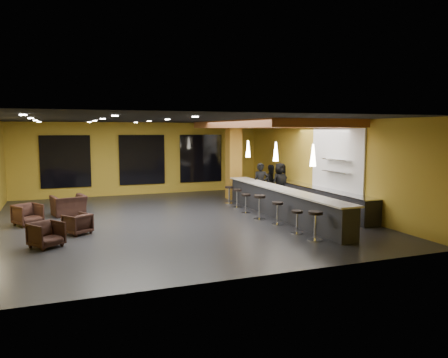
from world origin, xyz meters
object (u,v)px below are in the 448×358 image
object	(u,v)px
armchair_b	(77,224)
bar_stool_6	(229,193)
pendant_1	(276,152)
bar_stool_0	(315,222)
bar_stool_5	(237,196)
armchair_c	(28,215)
bar_stool_3	(260,204)
pendant_2	(248,149)
staff_a	(261,184)
bar_stool_1	(297,219)
column	(234,161)
armchair_a	(46,235)
pendant_0	(313,155)
prep_counter	(321,200)
bar_stool_2	(278,210)
armchair_d	(69,205)
staff_c	(280,183)
bar_counter	(282,204)
staff_b	(272,182)
bar_stool_4	(246,201)

from	to	relation	value
armchair_b	bar_stool_6	bearing A→B (deg)	174.09
pendant_1	armchair_b	xyz separation A→B (m)	(-6.99, -0.58, -2.03)
bar_stool_0	bar_stool_5	bearing A→B (deg)	90.44
armchair_c	bar_stool_3	bearing A→B (deg)	-45.59
pendant_2	staff_a	xyz separation A→B (m)	(0.50, -0.22, -1.47)
bar_stool_3	armchair_b	bearing A→B (deg)	-179.89
pendant_2	bar_stool_1	bearing A→B (deg)	-98.03
column	armchair_a	distance (m)	9.94
pendant_0	bar_stool_1	size ratio (longest dim) A/B	0.98
bar_stool_0	prep_counter	bearing A→B (deg)	54.61
bar_stool_0	bar_stool_2	bearing A→B (deg)	90.23
armchair_b	armchair_d	bearing A→B (deg)	-121.55
staff_c	armchair_c	size ratio (longest dim) A/B	2.19
staff_a	staff_c	size ratio (longest dim) A/B	1.02
bar_counter	pendant_0	size ratio (longest dim) A/B	11.43
prep_counter	column	world-z (taller)	column
armchair_a	bar_stool_3	distance (m)	7.05
column	pendant_1	bearing A→B (deg)	-90.00
column	armchair_b	size ratio (longest dim) A/B	5.04
armchair_a	bar_stool_5	bearing A→B (deg)	-6.86
bar_counter	bar_stool_0	size ratio (longest dim) A/B	9.48
bar_stool_0	bar_stool_5	size ratio (longest dim) A/B	1.11
prep_counter	staff_c	distance (m)	2.58
armchair_b	bar_stool_1	distance (m)	6.65
prep_counter	bar_stool_5	distance (m)	3.33
prep_counter	armchair_a	bearing A→B (deg)	-169.39
bar_counter	bar_stool_1	bearing A→B (deg)	-107.64
prep_counter	bar_stool_2	bearing A→B (deg)	-150.40
staff_b	armchair_d	bearing A→B (deg)	-179.81
bar_counter	bar_stool_2	bearing A→B (deg)	-124.40
bar_stool_6	bar_stool_2	bearing A→B (deg)	-90.19
prep_counter	armchair_a	world-z (taller)	prep_counter
staff_c	armchair_a	xyz separation A→B (m)	(-9.38, -4.34, -0.52)
column	staff_c	size ratio (longest dim) A/B	2.04
staff_c	bar_stool_4	bearing A→B (deg)	-155.50
prep_counter	pendant_2	world-z (taller)	pendant_2
staff_b	armchair_a	world-z (taller)	staff_b
armchair_a	column	bearing A→B (deg)	2.61
prep_counter	armchair_c	world-z (taller)	prep_counter
staff_a	bar_counter	bearing A→B (deg)	-76.71
pendant_0	bar_stool_4	world-z (taller)	pendant_0
bar_stool_5	bar_stool_0	bearing A→B (deg)	-89.56
column	pendant_0	size ratio (longest dim) A/B	5.00
bar_stool_6	staff_b	bearing A→B (deg)	8.11
prep_counter	bar_stool_4	bearing A→B (deg)	166.43
armchair_a	bar_stool_3	bearing A→B (deg)	-24.15
pendant_0	armchair_a	bearing A→B (deg)	175.21
column	bar_stool_4	world-z (taller)	column
prep_counter	bar_stool_1	distance (m)	4.00
armchair_a	bar_stool_4	distance (m)	7.41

